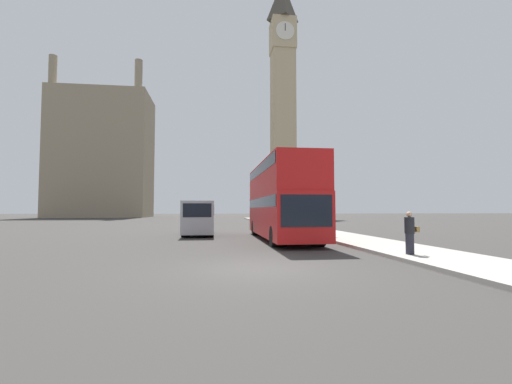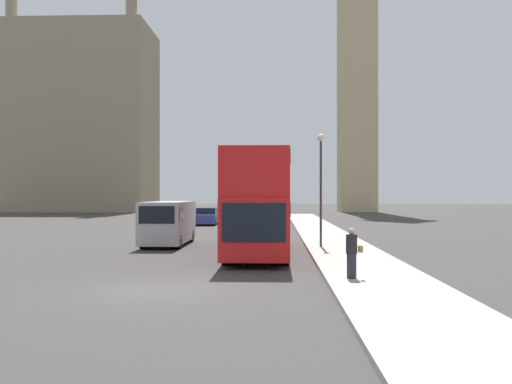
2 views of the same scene
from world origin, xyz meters
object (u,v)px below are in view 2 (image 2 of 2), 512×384
(red_double_decker_bus, at_px, (259,200))
(street_lamp, at_px, (321,172))
(pedestrian, at_px, (352,253))
(white_van, at_px, (168,222))
(parked_sedan, at_px, (207,217))
(clock_tower, at_px, (357,12))

(red_double_decker_bus, bearing_deg, street_lamp, 40.89)
(pedestrian, relative_size, street_lamp, 0.28)
(white_van, distance_m, parked_sedan, 20.79)
(white_van, distance_m, street_lamp, 8.64)
(clock_tower, xyz_separation_m, pedestrian, (-10.52, -73.14, -30.83))
(parked_sedan, bearing_deg, pedestrian, -75.69)
(clock_tower, relative_size, street_lamp, 11.07)
(white_van, bearing_deg, parked_sedan, 91.19)
(pedestrian, bearing_deg, white_van, 122.50)
(pedestrian, distance_m, street_lamp, 11.15)
(street_lamp, relative_size, parked_sedan, 1.18)
(parked_sedan, bearing_deg, white_van, -88.81)
(red_double_decker_bus, xyz_separation_m, parked_sedan, (-5.42, 25.36, -1.80))
(parked_sedan, bearing_deg, red_double_decker_bus, -77.93)
(clock_tower, bearing_deg, pedestrian, -98.18)
(clock_tower, distance_m, red_double_decker_bus, 72.57)
(white_van, xyz_separation_m, parked_sedan, (-0.43, 20.77, -0.56))
(red_double_decker_bus, distance_m, white_van, 6.89)
(street_lamp, bearing_deg, pedestrian, -89.44)
(red_double_decker_bus, xyz_separation_m, pedestrian, (3.12, -8.15, -1.57))
(clock_tower, xyz_separation_m, street_lamp, (-10.62, -62.37, -27.92))
(pedestrian, bearing_deg, street_lamp, 90.56)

